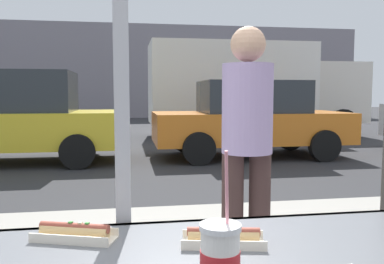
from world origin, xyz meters
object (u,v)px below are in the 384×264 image
hotdog_tray_near (223,237)px  hotdog_tray_far (75,232)px  parked_car_orange (251,118)px  pedestrian (247,138)px  soda_cup_left (220,259)px  parked_car_yellow (11,117)px  box_truck (252,87)px

hotdog_tray_near → hotdog_tray_far: same height
hotdog_tray_far → parked_car_orange: (2.81, 7.21, -0.12)m
pedestrian → soda_cup_left: bearing=-108.8°
hotdog_tray_near → hotdog_tray_far: (-0.42, 0.11, 0.00)m
parked_car_orange → pedestrian: bearing=-107.8°
soda_cup_left → pedestrian: (0.56, 1.65, 0.07)m
hotdog_tray_near → pedestrian: 1.46m
pedestrian → parked_car_yellow: bearing=116.6°
soda_cup_left → parked_car_orange: 7.99m
parked_car_orange → box_truck: size_ratio=0.61×
soda_cup_left → parked_car_yellow: 7.97m
parked_car_yellow → parked_car_orange: size_ratio=1.07×
soda_cup_left → hotdog_tray_far: 0.53m
soda_cup_left → box_truck: 12.34m
soda_cup_left → hotdog_tray_far: size_ratio=1.22×
soda_cup_left → parked_car_yellow: parked_car_yellow is taller
soda_cup_left → parked_car_orange: size_ratio=0.08×
parked_car_yellow → hotdog_tray_near: bearing=-71.2°
hotdog_tray_near → parked_car_orange: parked_car_orange is taller
parked_car_orange → box_truck: box_truck is taller
hotdog_tray_near → box_truck: bearing=72.0°
parked_car_yellow → pedestrian: size_ratio=2.71×
parked_car_yellow → box_truck: box_truck is taller
soda_cup_left → parked_car_yellow: (-2.41, 7.60, -0.11)m
hotdog_tray_near → parked_car_yellow: (-2.49, 7.31, -0.05)m
hotdog_tray_far → soda_cup_left: bearing=-48.8°
parked_car_yellow → pedestrian: parked_car_yellow is taller
box_truck → parked_car_orange: bearing=-107.8°
soda_cup_left → parked_car_yellow: bearing=107.6°
hotdog_tray_near → parked_car_yellow: parked_car_yellow is taller
hotdog_tray_far → pedestrian: pedestrian is taller
hotdog_tray_far → pedestrian: bearing=54.3°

